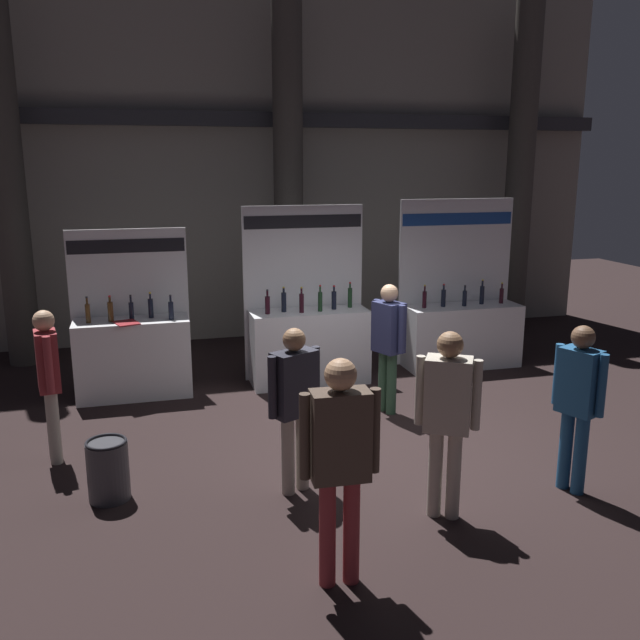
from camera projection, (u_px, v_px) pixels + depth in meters
name	position (u px, v px, depth m)	size (l,w,h in m)	color
ground_plane	(369.00, 437.00, 7.75)	(24.00, 24.00, 0.00)	black
hall_colonnade	(279.00, 146.00, 11.62)	(11.92, 1.24, 6.83)	gray
exhibitor_booth_0	(133.00, 352.00, 9.04)	(1.55, 0.74, 2.21)	white
exhibitor_booth_1	(309.00, 339.00, 9.58)	(1.73, 0.66, 2.48)	white
exhibitor_booth_2	(461.00, 327.00, 10.37)	(1.84, 0.66, 2.53)	white
trash_bin	(108.00, 470.00, 6.28)	(0.38, 0.38, 0.58)	#38383D
visitor_0	(578.00, 396.00, 6.30)	(0.35, 0.49, 1.62)	navy
visitor_1	(388.00, 337.00, 8.33)	(0.38, 0.49, 1.63)	#33563D
visitor_2	(49.00, 374.00, 6.95)	(0.27, 0.51, 1.62)	#ADA393
visitor_3	(340.00, 452.00, 4.84)	(0.59, 0.24, 1.75)	maroon
visitor_4	(447.00, 408.00, 5.81)	(0.49, 0.42, 1.69)	#ADA393
visitor_5	(295.00, 396.00, 6.28)	(0.54, 0.39, 1.60)	#ADA393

